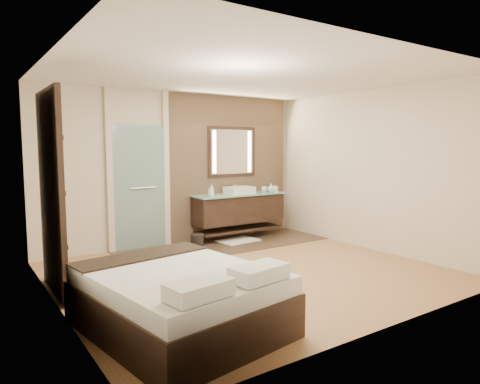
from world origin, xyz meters
TOP-DOWN VIEW (x-y plane):
  - floor at (0.00, 0.00)m, footprint 5.00×5.00m
  - tile_strip at (0.60, 1.60)m, footprint 3.80×1.30m
  - stone_wall at (1.10, 2.21)m, footprint 2.60×0.08m
  - vanity at (1.10, 1.92)m, footprint 1.85×0.55m
  - mirror_unit at (1.10, 2.16)m, footprint 1.06×0.04m
  - frosted_door at (-0.75, 2.20)m, footprint 1.10×0.12m
  - shoji_partition at (-2.43, 0.60)m, footprint 0.06×1.20m
  - bed at (-1.65, -1.16)m, footprint 1.75×2.07m
  - bath_mat at (0.94, 1.71)m, footprint 0.76×0.56m
  - waste_bin at (-0.02, 1.52)m, footprint 0.23×0.23m
  - tissue_box at (1.92, 1.90)m, footprint 0.13×0.13m
  - soap_bottle_a at (0.44, 1.81)m, footprint 0.10×0.10m
  - soap_bottle_b at (0.51, 1.95)m, footprint 0.10×0.10m
  - soap_bottle_c at (1.78, 1.80)m, footprint 0.15×0.15m
  - cup at (1.75, 1.97)m, footprint 0.12×0.12m

SIDE VIEW (x-z plane):
  - floor at x=0.00m, z-range 0.00..0.00m
  - tile_strip at x=0.60m, z-range 0.00..0.01m
  - bath_mat at x=0.94m, z-range 0.01..0.03m
  - waste_bin at x=-0.02m, z-range 0.00..0.28m
  - bed at x=-1.65m, z-range -0.06..0.66m
  - vanity at x=1.10m, z-range 0.14..1.02m
  - cup at x=1.75m, z-range 0.86..0.96m
  - tissue_box at x=1.92m, z-range 0.86..0.97m
  - soap_bottle_c at x=1.78m, z-range 0.86..1.03m
  - soap_bottle_b at x=0.51m, z-range 0.86..1.04m
  - soap_bottle_a at x=0.44m, z-range 0.86..1.09m
  - frosted_door at x=-0.75m, z-range -0.21..2.49m
  - shoji_partition at x=-2.43m, z-range 0.01..2.41m
  - stone_wall at x=1.10m, z-range 0.00..2.70m
  - mirror_unit at x=1.10m, z-range 1.17..2.13m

